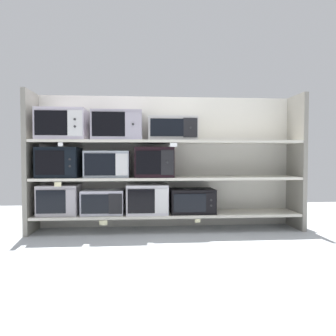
{
  "coord_description": "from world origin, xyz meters",
  "views": [
    {
      "loc": [
        -0.28,
        -3.63,
        0.84
      ],
      "look_at": [
        0.0,
        0.0,
        0.71
      ],
      "focal_mm": 34.3,
      "sensor_mm": 36.0,
      "label": 1
    }
  ],
  "objects_px": {
    "microwave_2": "(147,199)",
    "microwave_6": "(154,162)",
    "microwave_0": "(60,200)",
    "microwave_4": "(60,162)",
    "microwave_8": "(118,126)",
    "microwave_5": "(108,164)",
    "microwave_9": "(172,129)",
    "microwave_7": "(63,125)",
    "microwave_1": "(103,202)",
    "microwave_3": "(192,201)"
  },
  "relations": [
    {
      "from": "microwave_5",
      "to": "microwave_1",
      "type": "bearing_deg",
      "value": 179.76
    },
    {
      "from": "microwave_1",
      "to": "microwave_9",
      "type": "relative_size",
      "value": 0.84
    },
    {
      "from": "microwave_5",
      "to": "microwave_9",
      "type": "relative_size",
      "value": 0.89
    },
    {
      "from": "microwave_1",
      "to": "microwave_3",
      "type": "xyz_separation_m",
      "value": [
        1.01,
        0.0,
        0.0
      ]
    },
    {
      "from": "microwave_3",
      "to": "microwave_4",
      "type": "relative_size",
      "value": 1.14
    },
    {
      "from": "microwave_4",
      "to": "microwave_8",
      "type": "distance_m",
      "value": 0.76
    },
    {
      "from": "microwave_4",
      "to": "microwave_5",
      "type": "xyz_separation_m",
      "value": [
        0.52,
        -0.0,
        -0.02
      ]
    },
    {
      "from": "microwave_9",
      "to": "microwave_1",
      "type": "bearing_deg",
      "value": -179.99
    },
    {
      "from": "microwave_0",
      "to": "microwave_7",
      "type": "bearing_deg",
      "value": -0.05
    },
    {
      "from": "microwave_9",
      "to": "microwave_6",
      "type": "bearing_deg",
      "value": -179.97
    },
    {
      "from": "microwave_7",
      "to": "microwave_9",
      "type": "xyz_separation_m",
      "value": [
        1.21,
        0.0,
        -0.04
      ]
    },
    {
      "from": "microwave_0",
      "to": "microwave_7",
      "type": "xyz_separation_m",
      "value": [
        0.04,
        -0.0,
        0.83
      ]
    },
    {
      "from": "microwave_5",
      "to": "microwave_7",
      "type": "distance_m",
      "value": 0.65
    },
    {
      "from": "microwave_0",
      "to": "microwave_4",
      "type": "distance_m",
      "value": 0.41
    },
    {
      "from": "microwave_0",
      "to": "microwave_9",
      "type": "bearing_deg",
      "value": 0.01
    },
    {
      "from": "microwave_0",
      "to": "microwave_4",
      "type": "height_order",
      "value": "microwave_4"
    },
    {
      "from": "microwave_1",
      "to": "microwave_3",
      "type": "height_order",
      "value": "microwave_3"
    },
    {
      "from": "microwave_0",
      "to": "microwave_7",
      "type": "relative_size",
      "value": 0.83
    },
    {
      "from": "microwave_6",
      "to": "microwave_8",
      "type": "height_order",
      "value": "microwave_8"
    },
    {
      "from": "microwave_4",
      "to": "microwave_7",
      "type": "distance_m",
      "value": 0.42
    },
    {
      "from": "microwave_6",
      "to": "microwave_4",
      "type": "bearing_deg",
      "value": -179.99
    },
    {
      "from": "microwave_6",
      "to": "microwave_9",
      "type": "height_order",
      "value": "microwave_9"
    },
    {
      "from": "microwave_4",
      "to": "microwave_7",
      "type": "bearing_deg",
      "value": 0.12
    },
    {
      "from": "microwave_2",
      "to": "microwave_4",
      "type": "relative_size",
      "value": 1.04
    },
    {
      "from": "microwave_1",
      "to": "microwave_2",
      "type": "height_order",
      "value": "microwave_2"
    },
    {
      "from": "microwave_6",
      "to": "microwave_9",
      "type": "relative_size",
      "value": 0.79
    },
    {
      "from": "microwave_5",
      "to": "microwave_9",
      "type": "bearing_deg",
      "value": 0.02
    },
    {
      "from": "microwave_4",
      "to": "microwave_6",
      "type": "height_order",
      "value": "microwave_6"
    },
    {
      "from": "microwave_1",
      "to": "microwave_3",
      "type": "relative_size",
      "value": 0.92
    },
    {
      "from": "microwave_3",
      "to": "microwave_9",
      "type": "bearing_deg",
      "value": 179.98
    },
    {
      "from": "microwave_3",
      "to": "microwave_8",
      "type": "height_order",
      "value": "microwave_8"
    },
    {
      "from": "microwave_4",
      "to": "microwave_8",
      "type": "xyz_separation_m",
      "value": [
        0.64,
        -0.0,
        0.41
      ]
    },
    {
      "from": "microwave_0",
      "to": "microwave_3",
      "type": "height_order",
      "value": "microwave_0"
    },
    {
      "from": "microwave_5",
      "to": "microwave_6",
      "type": "relative_size",
      "value": 1.13
    },
    {
      "from": "microwave_4",
      "to": "microwave_8",
      "type": "relative_size",
      "value": 0.81
    },
    {
      "from": "microwave_3",
      "to": "microwave_7",
      "type": "distance_m",
      "value": 1.68
    },
    {
      "from": "microwave_0",
      "to": "microwave_2",
      "type": "relative_size",
      "value": 0.94
    },
    {
      "from": "microwave_0",
      "to": "microwave_1",
      "type": "distance_m",
      "value": 0.48
    },
    {
      "from": "microwave_0",
      "to": "microwave_8",
      "type": "height_order",
      "value": "microwave_8"
    },
    {
      "from": "microwave_2",
      "to": "microwave_6",
      "type": "bearing_deg",
      "value": 0.06
    },
    {
      "from": "microwave_8",
      "to": "microwave_0",
      "type": "bearing_deg",
      "value": 179.99
    },
    {
      "from": "microwave_5",
      "to": "microwave_6",
      "type": "bearing_deg",
      "value": 0.02
    },
    {
      "from": "microwave_9",
      "to": "microwave_8",
      "type": "bearing_deg",
      "value": -179.97
    },
    {
      "from": "microwave_0",
      "to": "microwave_5",
      "type": "xyz_separation_m",
      "value": [
        0.53,
        -0.0,
        0.39
      ]
    },
    {
      "from": "microwave_2",
      "to": "microwave_3",
      "type": "relative_size",
      "value": 0.92
    },
    {
      "from": "microwave_0",
      "to": "microwave_2",
      "type": "xyz_separation_m",
      "value": [
        0.97,
        -0.0,
        0.0
      ]
    },
    {
      "from": "microwave_0",
      "to": "microwave_4",
      "type": "bearing_deg",
      "value": -1.49
    },
    {
      "from": "microwave_4",
      "to": "microwave_6",
      "type": "relative_size",
      "value": 1.02
    },
    {
      "from": "microwave_3",
      "to": "microwave_6",
      "type": "xyz_separation_m",
      "value": [
        -0.44,
        -0.0,
        0.44
      ]
    },
    {
      "from": "microwave_2",
      "to": "microwave_7",
      "type": "xyz_separation_m",
      "value": [
        -0.93,
        0.0,
        0.83
      ]
    }
  ]
}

